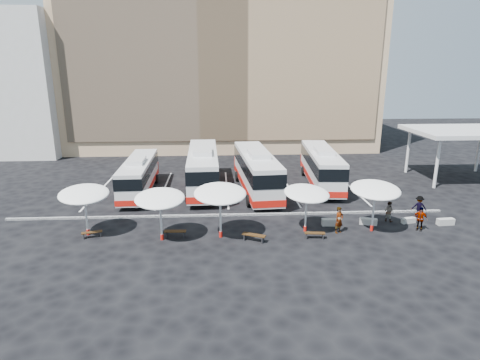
{
  "coord_description": "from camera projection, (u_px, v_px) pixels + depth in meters",
  "views": [
    {
      "loc": [
        -0.77,
        -28.97,
        11.21
      ],
      "look_at": [
        1.0,
        3.0,
        2.2
      ],
      "focal_mm": 30.0,
      "sensor_mm": 36.0,
      "label": 1
    }
  ],
  "objects": [
    {
      "name": "conc_bench_3",
      "position": [
        445.0,
        222.0,
        29.56
      ],
      "size": [
        1.29,
        0.52,
        0.47
      ],
      "primitive_type": "cube",
      "rotation": [
        0.0,
        0.0,
        0.08
      ],
      "color": "gray",
      "rests_on": "ground"
    },
    {
      "name": "sunshade_4",
      "position": [
        375.0,
        190.0,
        27.73
      ],
      "size": [
        3.61,
        3.65,
        3.57
      ],
      "rotation": [
        0.0,
        0.0,
        -0.06
      ],
      "color": "silver",
      "rests_on": "ground"
    },
    {
      "name": "sunshade_2",
      "position": [
        220.0,
        194.0,
        26.62
      ],
      "size": [
        3.86,
        3.9,
        3.68
      ],
      "rotation": [
        0.0,
        0.0,
        0.1
      ],
      "color": "silver",
      "rests_on": "ground"
    },
    {
      "name": "sunshade_0",
      "position": [
        84.0,
        194.0,
        27.05
      ],
      "size": [
        4.18,
        4.21,
        3.48
      ],
      "rotation": [
        0.0,
        0.0,
        0.31
      ],
      "color": "silver",
      "rests_on": "ground"
    },
    {
      "name": "bus_0",
      "position": [
        139.0,
        174.0,
        36.79
      ],
      "size": [
        2.72,
        10.81,
        3.41
      ],
      "rotation": [
        0.0,
        0.0,
        0.03
      ],
      "color": "silver",
      "rests_on": "ground"
    },
    {
      "name": "wood_bench_3",
      "position": [
        315.0,
        234.0,
        27.16
      ],
      "size": [
        1.41,
        0.51,
        0.42
      ],
      "rotation": [
        0.0,
        0.0,
        -0.11
      ],
      "color": "black",
      "rests_on": "ground"
    },
    {
      "name": "wood_bench_0",
      "position": [
        92.0,
        233.0,
        27.31
      ],
      "size": [
        1.4,
        0.73,
        0.41
      ],
      "rotation": [
        0.0,
        0.0,
        0.29
      ],
      "color": "black",
      "rests_on": "ground"
    },
    {
      "name": "conc_bench_0",
      "position": [
        331.0,
        222.0,
        29.42
      ],
      "size": [
        1.37,
        0.54,
        0.5
      ],
      "primitive_type": "cube",
      "rotation": [
        0.0,
        0.0,
        -0.07
      ],
      "color": "gray",
      "rests_on": "ground"
    },
    {
      "name": "sandstone_building",
      "position": [
        222.0,
        57.0,
        58.13
      ],
      "size": [
        42.0,
        18.25,
        29.6
      ],
      "color": "tan",
      "rests_on": "ground"
    },
    {
      "name": "passenger_0",
      "position": [
        339.0,
        220.0,
        27.96
      ],
      "size": [
        0.83,
        0.75,
        1.89
      ],
      "primitive_type": "imported",
      "rotation": [
        0.0,
        0.0,
        0.55
      ],
      "color": "black",
      "rests_on": "ground"
    },
    {
      "name": "sunshade_1",
      "position": [
        160.0,
        199.0,
        26.26
      ],
      "size": [
        3.63,
        3.67,
        3.44
      ],
      "rotation": [
        0.0,
        0.0,
        0.11
      ],
      "color": "silver",
      "rests_on": "ground"
    },
    {
      "name": "passenger_1",
      "position": [
        389.0,
        211.0,
        30.11
      ],
      "size": [
        0.96,
        0.95,
        1.56
      ],
      "primitive_type": "imported",
      "rotation": [
        0.0,
        0.0,
        2.39
      ],
      "color": "black",
      "rests_on": "ground"
    },
    {
      "name": "passenger_2",
      "position": [
        420.0,
        219.0,
        28.4
      ],
      "size": [
        1.06,
        0.96,
        1.74
      ],
      "primitive_type": "imported",
      "rotation": [
        0.0,
        0.0,
        -0.67
      ],
      "color": "black",
      "rests_on": "ground"
    },
    {
      "name": "apartment_block",
      "position": [
        15.0,
        84.0,
        53.9
      ],
      "size": [
        14.0,
        14.0,
        18.0
      ],
      "primitive_type": "cube",
      "color": "beige",
      "rests_on": "ground"
    },
    {
      "name": "ground",
      "position": [
        229.0,
        218.0,
        30.92
      ],
      "size": [
        120.0,
        120.0,
        0.0
      ],
      "primitive_type": "plane",
      "color": "black",
      "rests_on": "ground"
    },
    {
      "name": "bus_2",
      "position": [
        256.0,
        170.0,
        37.07
      ],
      "size": [
        3.62,
        12.86,
        4.03
      ],
      "rotation": [
        0.0,
        0.0,
        0.07
      ],
      "color": "silver",
      "rests_on": "ground"
    },
    {
      "name": "bus_3",
      "position": [
        321.0,
        166.0,
        39.23
      ],
      "size": [
        3.5,
        12.16,
        3.81
      ],
      "rotation": [
        0.0,
        0.0,
        -0.08
      ],
      "color": "silver",
      "rests_on": "ground"
    },
    {
      "name": "wood_bench_2",
      "position": [
        254.0,
        236.0,
        26.7
      ],
      "size": [
        1.61,
        1.04,
        0.48
      ],
      "rotation": [
        0.0,
        0.0,
        -0.43
      ],
      "color": "black",
      "rests_on": "ground"
    },
    {
      "name": "conc_bench_2",
      "position": [
        408.0,
        220.0,
        29.91
      ],
      "size": [
        1.12,
        0.58,
        0.4
      ],
      "primitive_type": "cube",
      "rotation": [
        0.0,
        0.0,
        0.22
      ],
      "color": "gray",
      "rests_on": "ground"
    },
    {
      "name": "curb_divider",
      "position": [
        229.0,
        215.0,
        31.38
      ],
      "size": [
        34.0,
        0.25,
        0.15
      ],
      "primitive_type": "cube",
      "color": "black",
      "rests_on": "ground"
    },
    {
      "name": "sunshade_3",
      "position": [
        307.0,
        194.0,
        27.69
      ],
      "size": [
        4.02,
        4.04,
        3.3
      ],
      "rotation": [
        0.0,
        0.0,
        0.33
      ],
      "color": "silver",
      "rests_on": "ground"
    },
    {
      "name": "passenger_3",
      "position": [
        419.0,
        207.0,
        30.9
      ],
      "size": [
        1.24,
        0.9,
        1.72
      ],
      "primitive_type": "imported",
      "rotation": [
        0.0,
        0.0,
        2.88
      ],
      "color": "black",
      "rests_on": "ground"
    },
    {
      "name": "bus_1",
      "position": [
        203.0,
        167.0,
        37.99
      ],
      "size": [
        3.26,
        12.86,
        4.06
      ],
      "rotation": [
        0.0,
        0.0,
        0.03
      ],
      "color": "silver",
      "rests_on": "ground"
    },
    {
      "name": "wood_bench_1",
      "position": [
        175.0,
        232.0,
        27.39
      ],
      "size": [
        1.51,
        0.45,
        0.46
      ],
      "rotation": [
        0.0,
        0.0,
        -0.04
      ],
      "color": "black",
      "rests_on": "ground"
    },
    {
      "name": "bay_lines",
      "position": [
        227.0,
        188.0,
        38.6
      ],
      "size": [
        24.15,
        12.0,
        0.01
      ],
      "color": "white",
      "rests_on": "ground"
    },
    {
      "name": "conc_bench_1",
      "position": [
        368.0,
        221.0,
        29.61
      ],
      "size": [
        1.32,
        0.77,
        0.47
      ],
      "primitive_type": "cube",
      "rotation": [
        0.0,
        0.0,
        -0.3
      ],
      "color": "gray",
      "rests_on": "ground"
    },
    {
      "name": "service_canopy",
      "position": [
        463.0,
        133.0,
        40.49
      ],
      "size": [
        10.0,
        8.0,
        5.2
      ],
      "color": "silver",
      "rests_on": "ground"
    }
  ]
}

